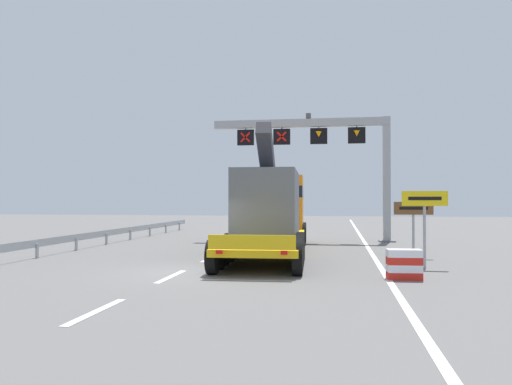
{
  "coord_description": "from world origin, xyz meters",
  "views": [
    {
      "loc": [
        4.7,
        -16.04,
        2.4
      ],
      "look_at": [
        0.61,
        9.25,
        2.74
      ],
      "focal_mm": 35.3,
      "sensor_mm": 36.0,
      "label": 1
    }
  ],
  "objects_px": {
    "heavy_haul_truck_yellow": "(273,208)",
    "exit_sign_yellow": "(425,209)",
    "crash_barrier_striped": "(404,264)",
    "overhead_lane_gantry": "(325,143)",
    "tourist_info_sign_brown": "(413,215)"
  },
  "relations": [
    {
      "from": "heavy_haul_truck_yellow",
      "to": "exit_sign_yellow",
      "type": "height_order",
      "value": "heavy_haul_truck_yellow"
    },
    {
      "from": "heavy_haul_truck_yellow",
      "to": "crash_barrier_striped",
      "type": "height_order",
      "value": "heavy_haul_truck_yellow"
    },
    {
      "from": "overhead_lane_gantry",
      "to": "crash_barrier_striped",
      "type": "xyz_separation_m",
      "value": [
        2.63,
        -13.62,
        -5.19
      ]
    },
    {
      "from": "tourist_info_sign_brown",
      "to": "crash_barrier_striped",
      "type": "bearing_deg",
      "value": -100.82
    },
    {
      "from": "crash_barrier_striped",
      "to": "exit_sign_yellow",
      "type": "bearing_deg",
      "value": 69.36
    },
    {
      "from": "exit_sign_yellow",
      "to": "crash_barrier_striped",
      "type": "relative_size",
      "value": 2.59
    },
    {
      "from": "overhead_lane_gantry",
      "to": "exit_sign_yellow",
      "type": "distance_m",
      "value": 11.97
    },
    {
      "from": "overhead_lane_gantry",
      "to": "tourist_info_sign_brown",
      "type": "bearing_deg",
      "value": -63.99
    },
    {
      "from": "overhead_lane_gantry",
      "to": "crash_barrier_striped",
      "type": "bearing_deg",
      "value": -79.09
    },
    {
      "from": "overhead_lane_gantry",
      "to": "heavy_haul_truck_yellow",
      "type": "distance_m",
      "value": 7.43
    },
    {
      "from": "overhead_lane_gantry",
      "to": "tourist_info_sign_brown",
      "type": "height_order",
      "value": "overhead_lane_gantry"
    },
    {
      "from": "crash_barrier_striped",
      "to": "overhead_lane_gantry",
      "type": "bearing_deg",
      "value": 100.91
    },
    {
      "from": "tourist_info_sign_brown",
      "to": "crash_barrier_striped",
      "type": "relative_size",
      "value": 2.21
    },
    {
      "from": "exit_sign_yellow",
      "to": "crash_barrier_striped",
      "type": "height_order",
      "value": "exit_sign_yellow"
    },
    {
      "from": "heavy_haul_truck_yellow",
      "to": "crash_barrier_striped",
      "type": "bearing_deg",
      "value": -57.06
    }
  ]
}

